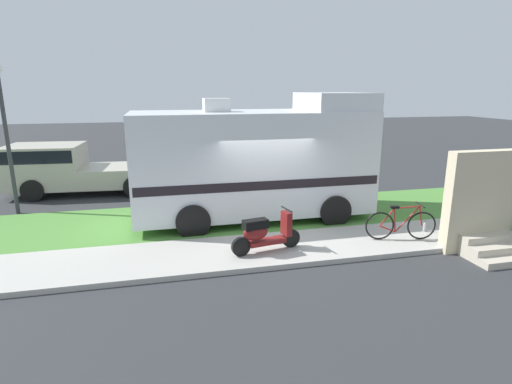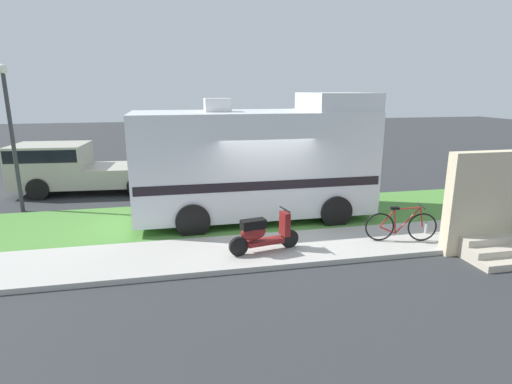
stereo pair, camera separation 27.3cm
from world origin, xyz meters
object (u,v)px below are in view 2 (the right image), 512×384
scooter (262,233)px  bicycle (401,226)px  bottle_green (426,229)px  motorhome_rv (257,161)px  bottle_spare (451,225)px  street_lamp_post (11,126)px  pickup_truck_near (77,167)px

scooter → bicycle: bearing=-0.3°
scooter → bottle_green: bearing=4.4°
motorhome_rv → bicycle: 4.30m
bottle_green → bottle_spare: bearing=12.2°
bottle_spare → street_lamp_post: size_ratio=0.05×
scooter → bottle_spare: scooter is taller
bottle_green → bottle_spare: bottle_green is taller
bicycle → bottle_green: bearing=20.6°
motorhome_rv → street_lamp_post: bearing=162.6°
scooter → bottle_green: (4.43, 0.34, -0.33)m
scooter → bottle_spare: (5.31, 0.53, -0.36)m
pickup_truck_near → street_lamp_post: bearing=-117.6°
pickup_truck_near → bottle_spare: (10.69, -6.81, -0.75)m
motorhome_rv → bottle_green: bearing=-31.9°
pickup_truck_near → scooter: bearing=-53.8°
bicycle → pickup_truck_near: pickup_truck_near is taller
pickup_truck_near → bottle_green: pickup_truck_near is taller
bottle_spare → street_lamp_post: 12.96m
motorhome_rv → pickup_truck_near: 7.46m
scooter → bottle_spare: 5.35m
bicycle → pickup_truck_near: bearing=140.3°
bottle_green → bottle_spare: 0.90m
bicycle → bottle_green: (0.95, 0.36, -0.27)m
pickup_truck_near → bottle_green: bearing=-35.5°
motorhome_rv → bottle_spare: size_ratio=29.56×
scooter → bottle_green: scooter is taller
bottle_green → street_lamp_post: street_lamp_post is taller
motorhome_rv → bicycle: bearing=-43.2°
motorhome_rv → street_lamp_post: 7.48m
bicycle → bottle_spare: (1.83, 0.55, -0.30)m
pickup_truck_near → bottle_spare: bearing=-32.5°
pickup_truck_near → bottle_green: 12.08m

